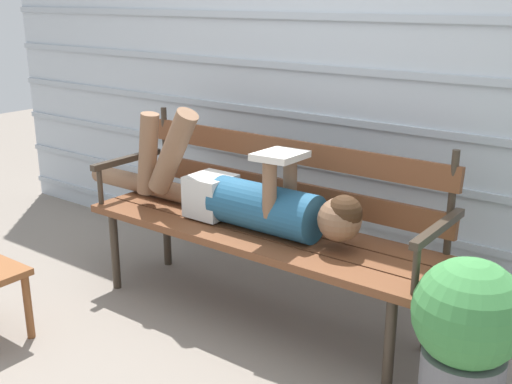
% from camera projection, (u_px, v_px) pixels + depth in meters
% --- Properties ---
extents(ground_plane, '(12.00, 12.00, 0.00)m').
position_uv_depth(ground_plane, '(238.00, 328.00, 2.99)').
color(ground_plane, gray).
extents(house_siding, '(5.14, 0.08, 2.30)m').
position_uv_depth(house_siding, '(328.00, 68.00, 3.22)').
color(house_siding, '#B2BCC6').
rests_on(house_siding, ground).
extents(park_bench, '(1.80, 0.52, 0.91)m').
position_uv_depth(park_bench, '(265.00, 216.00, 3.00)').
color(park_bench, brown).
rests_on(park_bench, ground).
extents(reclining_person, '(1.73, 0.27, 0.54)m').
position_uv_depth(reclining_person, '(238.00, 195.00, 2.98)').
color(reclining_person, '#23567A').
extents(potted_plant, '(0.39, 0.39, 0.66)m').
position_uv_depth(potted_plant, '(466.00, 337.00, 2.21)').
color(potted_plant, slate).
rests_on(potted_plant, ground).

